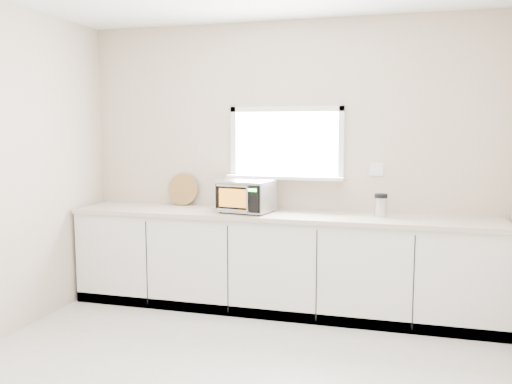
% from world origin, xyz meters
% --- Properties ---
extents(back_wall, '(4.00, 0.17, 2.70)m').
position_xyz_m(back_wall, '(0.00, 2.00, 1.36)').
color(back_wall, '#BFB198').
rests_on(back_wall, ground).
extents(cabinets, '(3.92, 0.60, 0.88)m').
position_xyz_m(cabinets, '(0.00, 1.70, 0.44)').
color(cabinets, silver).
rests_on(cabinets, ground).
extents(countertop, '(3.92, 0.64, 0.04)m').
position_xyz_m(countertop, '(0.00, 1.69, 0.90)').
color(countertop, beige).
rests_on(countertop, cabinets).
extents(microwave, '(0.51, 0.44, 0.30)m').
position_xyz_m(microwave, '(-0.30, 1.66, 1.08)').
color(microwave, black).
rests_on(microwave, countertop).
extents(knife_block, '(0.15, 0.21, 0.28)m').
position_xyz_m(knife_block, '(-0.53, 1.68, 1.04)').
color(knife_block, '#4C361B').
rests_on(knife_block, countertop).
extents(cutting_board, '(0.32, 0.08, 0.32)m').
position_xyz_m(cutting_board, '(-1.06, 1.94, 1.08)').
color(cutting_board, olive).
rests_on(cutting_board, countertop).
extents(coffee_grinder, '(0.14, 0.14, 0.20)m').
position_xyz_m(coffee_grinder, '(0.91, 1.76, 1.02)').
color(coffee_grinder, '#B9BCC1').
rests_on(coffee_grinder, countertop).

